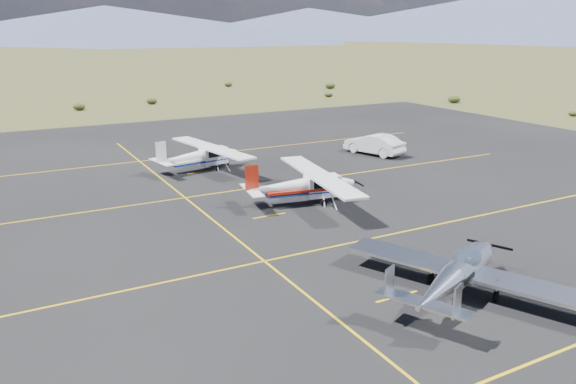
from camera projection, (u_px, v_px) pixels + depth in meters
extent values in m
plane|color=#383D1C|center=(400.00, 252.00, 25.93)|extent=(1600.00, 1600.00, 0.00)
cube|color=black|center=(321.00, 210.00, 31.84)|extent=(72.00, 72.00, 0.02)
cube|color=silver|center=(465.00, 271.00, 21.94)|extent=(5.52, 9.56, 0.13)
ellipsoid|color=#99BFD8|center=(467.00, 259.00, 21.79)|extent=(2.05, 1.68, 0.89)
cube|color=silver|center=(423.00, 303.00, 18.77)|extent=(2.06, 3.29, 0.07)
cube|color=silver|center=(457.00, 301.00, 17.81)|extent=(0.57, 0.31, 1.09)
cube|color=silver|center=(389.00, 282.00, 19.19)|extent=(0.57, 0.31, 1.09)
cylinder|color=black|center=(479.00, 271.00, 23.45)|extent=(0.38, 0.24, 0.37)
cylinder|color=black|center=(496.00, 296.00, 21.19)|extent=(0.45, 0.29, 0.44)
cylinder|color=black|center=(430.00, 278.00, 22.69)|extent=(0.45, 0.29, 0.44)
cube|color=white|center=(322.00, 186.00, 33.19)|extent=(2.16, 1.36, 1.24)
cube|color=white|center=(319.00, 176.00, 32.95)|extent=(2.99, 10.18, 0.13)
cube|color=black|center=(322.00, 182.00, 33.12)|extent=(1.62, 1.31, 0.50)
cube|color=#AE1F0E|center=(303.00, 189.00, 32.84)|extent=(4.69, 1.78, 0.16)
cube|color=#AE1F0E|center=(252.00, 178.00, 31.58)|extent=(0.78, 0.19, 1.47)
cube|color=white|center=(252.00, 190.00, 31.79)|extent=(1.14, 3.00, 0.05)
cylinder|color=black|center=(340.00, 197.00, 33.79)|extent=(0.34, 0.14, 0.33)
cylinder|color=black|center=(324.00, 203.00, 32.45)|extent=(0.42, 0.18, 0.40)
cylinder|color=black|center=(312.00, 194.00, 34.19)|extent=(0.42, 0.18, 0.40)
cube|color=white|center=(214.00, 156.00, 41.19)|extent=(2.08, 1.33, 1.19)
cube|color=white|center=(211.00, 148.00, 40.91)|extent=(3.00, 9.78, 0.12)
cube|color=black|center=(213.00, 152.00, 41.12)|extent=(1.57, 1.27, 0.48)
cube|color=white|center=(200.00, 159.00, 40.54)|extent=(4.51, 1.76, 0.16)
cube|color=white|center=(161.00, 152.00, 38.50)|extent=(0.75, 0.19, 1.41)
cube|color=white|center=(162.00, 162.00, 38.70)|extent=(1.13, 2.89, 0.05)
cylinder|color=black|center=(227.00, 163.00, 42.09)|extent=(0.33, 0.14, 0.32)
cylinder|color=black|center=(217.00, 168.00, 40.54)|extent=(0.40, 0.18, 0.39)
cylinder|color=black|center=(205.00, 163.00, 41.94)|extent=(0.40, 0.18, 0.39)
imported|color=white|center=(374.00, 144.00, 45.70)|extent=(3.21, 5.37, 1.67)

